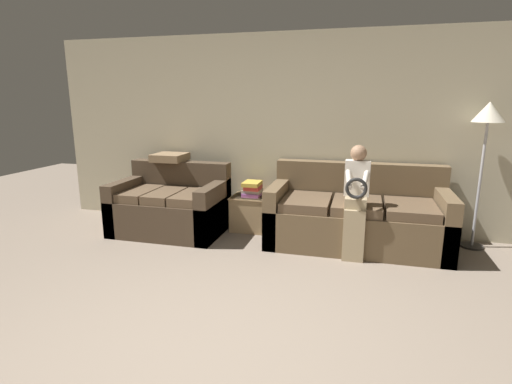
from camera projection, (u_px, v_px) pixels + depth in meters
name	position (u px, v px, depth m)	size (l,w,h in m)	color
ground_plane	(200.00, 375.00, 2.55)	(14.00, 14.00, 0.00)	gray
wall_back	(291.00, 133.00, 5.27)	(6.74, 0.06, 2.55)	#BCB293
couch_main	(356.00, 217.00, 4.77)	(2.07, 0.98, 0.94)	brown
couch_side	(171.00, 207.00, 5.25)	(1.39, 0.93, 0.89)	#473828
child_left_seated	(356.00, 196.00, 4.31)	(0.27, 0.38, 1.24)	tan
side_shelf	(252.00, 212.00, 5.35)	(0.53, 0.47, 0.46)	tan
book_stack	(252.00, 189.00, 5.28)	(0.24, 0.30, 0.19)	#7A4284
floor_lamp	(488.00, 124.00, 4.42)	(0.34, 0.34, 1.69)	#2D2B28
throw_pillow	(170.00, 157.00, 5.46)	(0.42, 0.42, 0.10)	#846B4C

